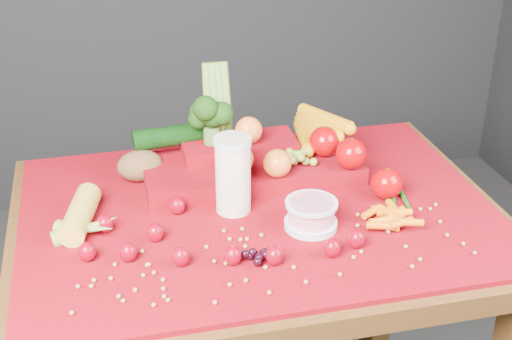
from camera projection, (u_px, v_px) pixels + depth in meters
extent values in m
cube|color=#391F0D|center=(258.00, 222.00, 1.63)|extent=(1.10, 0.80, 0.05)
cube|color=#391F0D|center=(63.00, 298.00, 1.98)|extent=(0.06, 0.06, 0.70)
cube|color=#391F0D|center=(385.00, 253.00, 2.18)|extent=(0.06, 0.06, 0.70)
cube|color=maroon|center=(258.00, 211.00, 1.61)|extent=(1.05, 0.75, 0.01)
cylinder|color=silver|center=(233.00, 175.00, 1.56)|extent=(0.08, 0.08, 0.18)
cylinder|color=silver|center=(232.00, 141.00, 1.53)|extent=(0.08, 0.08, 0.01)
cylinder|color=silver|center=(311.00, 224.00, 1.54)|extent=(0.11, 0.11, 0.02)
cylinder|color=pink|center=(311.00, 211.00, 1.52)|extent=(0.10, 0.10, 0.05)
cylinder|color=silver|center=(312.00, 204.00, 1.51)|extent=(0.11, 0.11, 0.01)
ellipsoid|color=maroon|center=(155.00, 233.00, 1.48)|extent=(0.04, 0.04, 0.04)
cone|color=#0C430E|center=(154.00, 225.00, 1.47)|extent=(0.03, 0.03, 0.01)
ellipsoid|color=maroon|center=(128.00, 252.00, 1.42)|extent=(0.04, 0.04, 0.04)
cone|color=#0C430E|center=(127.00, 244.00, 1.41)|extent=(0.03, 0.03, 0.01)
ellipsoid|color=maroon|center=(181.00, 257.00, 1.40)|extent=(0.04, 0.04, 0.04)
cone|color=#0C430E|center=(180.00, 248.00, 1.39)|extent=(0.03, 0.03, 0.01)
ellipsoid|color=maroon|center=(233.00, 255.00, 1.41)|extent=(0.04, 0.04, 0.04)
cone|color=#0C430E|center=(233.00, 247.00, 1.40)|extent=(0.03, 0.03, 0.01)
ellipsoid|color=maroon|center=(274.00, 256.00, 1.41)|extent=(0.04, 0.04, 0.04)
cone|color=#0C430E|center=(274.00, 247.00, 1.40)|extent=(0.03, 0.03, 0.01)
ellipsoid|color=maroon|center=(332.00, 248.00, 1.43)|extent=(0.04, 0.04, 0.04)
cone|color=#0C430E|center=(333.00, 240.00, 1.42)|extent=(0.03, 0.03, 0.01)
ellipsoid|color=maroon|center=(177.00, 206.00, 1.58)|extent=(0.04, 0.04, 0.04)
cone|color=#0C430E|center=(177.00, 198.00, 1.57)|extent=(0.03, 0.03, 0.01)
ellipsoid|color=maroon|center=(105.00, 224.00, 1.51)|extent=(0.04, 0.04, 0.04)
cone|color=#0C430E|center=(104.00, 216.00, 1.50)|extent=(0.03, 0.03, 0.01)
ellipsoid|color=maroon|center=(357.00, 239.00, 1.46)|extent=(0.04, 0.04, 0.04)
cone|color=#0C430E|center=(357.00, 231.00, 1.45)|extent=(0.03, 0.03, 0.01)
ellipsoid|color=maroon|center=(87.00, 252.00, 1.42)|extent=(0.04, 0.04, 0.04)
cone|color=#0C430E|center=(86.00, 244.00, 1.41)|extent=(0.03, 0.03, 0.01)
cylinder|color=gold|center=(80.00, 214.00, 1.53)|extent=(0.10, 0.19, 0.06)
ellipsoid|color=brown|center=(140.00, 166.00, 1.72)|extent=(0.11, 0.08, 0.08)
cube|color=maroon|center=(252.00, 169.00, 1.73)|extent=(0.52, 0.22, 0.04)
cube|color=maroon|center=(239.00, 147.00, 1.75)|extent=(0.28, 0.12, 0.03)
sphere|color=#970004|center=(351.00, 154.00, 1.67)|extent=(0.07, 0.07, 0.07)
sphere|color=#970004|center=(387.00, 183.00, 1.64)|extent=(0.07, 0.07, 0.07)
sphere|color=#970004|center=(324.00, 141.00, 1.73)|extent=(0.07, 0.07, 0.07)
sphere|color=#CD3F0F|center=(240.00, 159.00, 1.66)|extent=(0.07, 0.07, 0.07)
sphere|color=#CD3F0F|center=(277.00, 163.00, 1.64)|extent=(0.07, 0.07, 0.07)
sphere|color=#CD3F0F|center=(249.00, 130.00, 1.72)|extent=(0.07, 0.07, 0.07)
cylinder|color=#C78700|center=(304.00, 137.00, 1.81)|extent=(0.06, 0.18, 0.04)
cylinder|color=#C78700|center=(312.00, 130.00, 1.80)|extent=(0.04, 0.17, 0.04)
cylinder|color=#C78700|center=(319.00, 124.00, 1.80)|extent=(0.07, 0.18, 0.04)
cylinder|color=#C78700|center=(325.00, 118.00, 1.80)|extent=(0.11, 0.17, 0.04)
cylinder|color=#3F662D|center=(212.00, 134.00, 1.72)|extent=(0.04, 0.04, 0.04)
cylinder|color=olive|center=(208.00, 108.00, 1.73)|extent=(0.03, 0.06, 0.22)
cylinder|color=olive|center=(214.00, 108.00, 1.73)|extent=(0.02, 0.06, 0.22)
cylinder|color=olive|center=(221.00, 107.00, 1.74)|extent=(0.02, 0.06, 0.22)
cylinder|color=olive|center=(227.00, 106.00, 1.74)|extent=(0.03, 0.06, 0.22)
cylinder|color=black|center=(180.00, 135.00, 1.75)|extent=(0.23, 0.08, 0.05)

